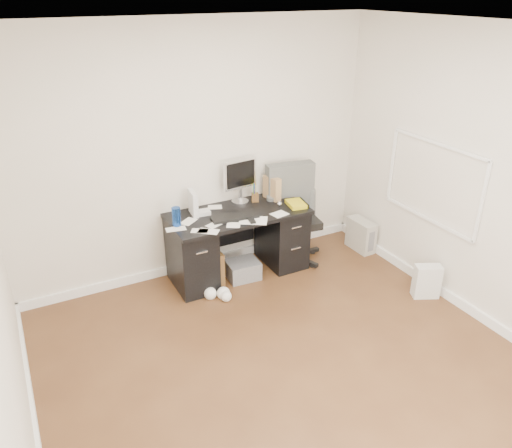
{
  "coord_description": "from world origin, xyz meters",
  "views": [
    {
      "loc": [
        -1.78,
        -2.75,
        2.95
      ],
      "look_at": [
        0.28,
        1.2,
        0.8
      ],
      "focal_mm": 35.0,
      "sensor_mm": 36.0,
      "label": 1
    }
  ],
  "objects_px": {
    "wicker_basket": "(201,268)",
    "keyboard": "(235,217)",
    "desk": "(238,241)",
    "lcd_monitor": "(240,181)",
    "office_chair": "(295,216)",
    "pc_tower": "(361,235)"
  },
  "relations": [
    {
      "from": "desk",
      "to": "wicker_basket",
      "type": "distance_m",
      "value": 0.51
    },
    {
      "from": "keyboard",
      "to": "office_chair",
      "type": "relative_size",
      "value": 0.44
    },
    {
      "from": "lcd_monitor",
      "to": "office_chair",
      "type": "height_order",
      "value": "lcd_monitor"
    },
    {
      "from": "office_chair",
      "to": "wicker_basket",
      "type": "bearing_deg",
      "value": -171.0
    },
    {
      "from": "wicker_basket",
      "to": "keyboard",
      "type": "bearing_deg",
      "value": -15.98
    },
    {
      "from": "desk",
      "to": "lcd_monitor",
      "type": "xyz_separation_m",
      "value": [
        0.14,
        0.23,
        0.61
      ]
    },
    {
      "from": "desk",
      "to": "lcd_monitor",
      "type": "height_order",
      "value": "lcd_monitor"
    },
    {
      "from": "desk",
      "to": "wicker_basket",
      "type": "height_order",
      "value": "desk"
    },
    {
      "from": "office_chair",
      "to": "wicker_basket",
      "type": "height_order",
      "value": "office_chair"
    },
    {
      "from": "lcd_monitor",
      "to": "keyboard",
      "type": "xyz_separation_m",
      "value": [
        -0.24,
        -0.36,
        -0.24
      ]
    },
    {
      "from": "lcd_monitor",
      "to": "office_chair",
      "type": "bearing_deg",
      "value": -30.6
    },
    {
      "from": "desk",
      "to": "lcd_monitor",
      "type": "bearing_deg",
      "value": 58.89
    },
    {
      "from": "wicker_basket",
      "to": "lcd_monitor",
      "type": "bearing_deg",
      "value": 22.59
    },
    {
      "from": "lcd_monitor",
      "to": "wicker_basket",
      "type": "relative_size",
      "value": 1.29
    },
    {
      "from": "office_chair",
      "to": "wicker_basket",
      "type": "xyz_separation_m",
      "value": [
        -1.17,
        0.0,
        -0.37
      ]
    },
    {
      "from": "lcd_monitor",
      "to": "pc_tower",
      "type": "relative_size",
      "value": 1.33
    },
    {
      "from": "office_chair",
      "to": "pc_tower",
      "type": "bearing_deg",
      "value": -1.92
    },
    {
      "from": "lcd_monitor",
      "to": "desk",
      "type": "bearing_deg",
      "value": -127.84
    },
    {
      "from": "keyboard",
      "to": "office_chair",
      "type": "distance_m",
      "value": 0.84
    },
    {
      "from": "lcd_monitor",
      "to": "keyboard",
      "type": "bearing_deg",
      "value": -130.24
    },
    {
      "from": "lcd_monitor",
      "to": "office_chair",
      "type": "relative_size",
      "value": 0.45
    },
    {
      "from": "desk",
      "to": "pc_tower",
      "type": "bearing_deg",
      "value": -6.85
    }
  ]
}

